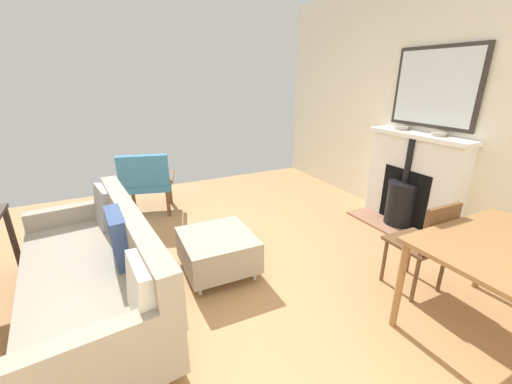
# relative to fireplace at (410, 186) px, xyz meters

# --- Properties ---
(ground_plane) EXTENTS (5.61, 5.43, 0.01)m
(ground_plane) POSITION_rel_fireplace_xyz_m (2.59, -0.09, -0.51)
(ground_plane) COLOR #A87A4C
(wall_left) EXTENTS (0.12, 5.43, 2.86)m
(wall_left) POSITION_rel_fireplace_xyz_m (-0.21, -0.09, 0.93)
(wall_left) COLOR silver
(wall_left) RESTS_ON ground
(fireplace) EXTENTS (0.59, 1.24, 1.13)m
(fireplace) POSITION_rel_fireplace_xyz_m (0.00, 0.00, 0.00)
(fireplace) COLOR #93664C
(fireplace) RESTS_ON ground
(mirror_over_mantel) EXTENTS (0.04, 1.01, 0.86)m
(mirror_over_mantel) POSITION_rel_fireplace_xyz_m (-0.12, 0.00, 1.12)
(mirror_over_mantel) COLOR #2D2823
(mantel_bowl_near) EXTENTS (0.16, 0.16, 0.04)m
(mantel_bowl_near) POSITION_rel_fireplace_xyz_m (-0.03, -0.27, 0.65)
(mantel_bowl_near) COLOR #9E9384
(mantel_bowl_near) RESTS_ON fireplace
(mantel_bowl_far) EXTENTS (0.16, 0.16, 0.04)m
(mantel_bowl_far) POSITION_rel_fireplace_xyz_m (-0.03, 0.21, 0.65)
(mantel_bowl_far) COLOR #9E9384
(mantel_bowl_far) RESTS_ON fireplace
(sofa) EXTENTS (1.03, 2.06, 0.79)m
(sofa) POSITION_rel_fireplace_xyz_m (3.42, 0.02, -0.16)
(sofa) COLOR #B2B2B7
(sofa) RESTS_ON ground
(ottoman) EXTENTS (0.65, 0.68, 0.38)m
(ottoman) POSITION_rel_fireplace_xyz_m (2.43, -0.07, -0.27)
(ottoman) COLOR #B2B2B7
(ottoman) RESTS_ON ground
(armchair_accent) EXTENTS (0.79, 0.73, 0.85)m
(armchair_accent) POSITION_rel_fireplace_xyz_m (2.79, -1.74, -0.03)
(armchair_accent) COLOR brown
(armchair_accent) RESTS_ON ground
(dining_table) EXTENTS (1.11, 0.87, 0.72)m
(dining_table) POSITION_rel_fireplace_xyz_m (1.01, 1.55, 0.14)
(dining_table) COLOR olive
(dining_table) RESTS_ON ground
(dining_chair_near_fireplace) EXTENTS (0.41, 0.41, 0.83)m
(dining_chair_near_fireplace) POSITION_rel_fireplace_xyz_m (1.01, 0.97, -0.01)
(dining_chair_near_fireplace) COLOR brown
(dining_chair_near_fireplace) RESTS_ON ground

